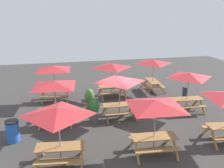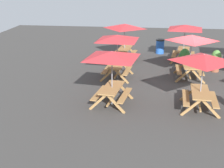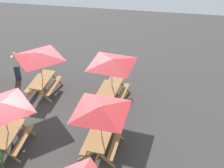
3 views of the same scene
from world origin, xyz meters
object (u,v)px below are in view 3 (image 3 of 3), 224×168
(picnic_table_5, at_px, (39,58))
(picnic_table_3, at_px, (2,109))
(picnic_table_4, at_px, (101,112))
(picnic_table_0, at_px, (112,65))
(person_standing, at_px, (16,65))

(picnic_table_5, bearing_deg, picnic_table_3, -176.30)
(picnic_table_3, bearing_deg, picnic_table_5, 0.91)
(picnic_table_4, bearing_deg, picnic_table_3, 101.23)
(picnic_table_0, bearing_deg, picnic_table_4, -169.18)
(picnic_table_0, xyz_separation_m, picnic_table_4, (-3.53, -0.16, 0.00))
(picnic_table_3, bearing_deg, person_standing, 21.19)
(picnic_table_0, xyz_separation_m, picnic_table_3, (-3.94, 3.61, 0.00))
(picnic_table_0, relative_size, picnic_table_4, 0.99)
(picnic_table_0, xyz_separation_m, picnic_table_5, (0.06, 3.60, 0.00))
(picnic_table_4, bearing_deg, picnic_table_0, 7.59)
(picnic_table_0, height_order, picnic_table_4, same)
(picnic_table_3, relative_size, picnic_table_4, 0.83)
(picnic_table_4, relative_size, person_standing, 1.69)
(picnic_table_3, distance_m, person_standing, 5.32)
(picnic_table_5, bearing_deg, picnic_table_4, -129.80)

